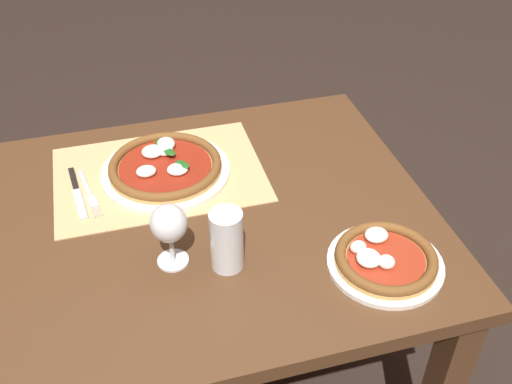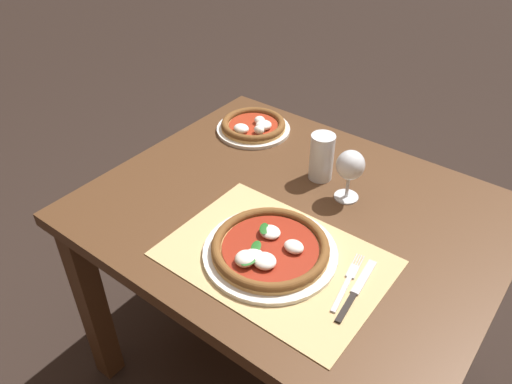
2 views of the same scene
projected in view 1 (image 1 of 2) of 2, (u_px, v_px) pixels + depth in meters
dining_table at (203, 249)px, 1.51m from camera, size 1.12×0.92×0.74m
paper_placemat at (159, 174)px, 1.57m from camera, size 0.54×0.38×0.00m
pizza_near at (165, 167)px, 1.56m from camera, size 0.34×0.34×0.05m
pizza_far at (385, 259)px, 1.30m from camera, size 0.25×0.25×0.05m
wine_glass at (169, 226)px, 1.25m from camera, size 0.08×0.08×0.16m
pint_glass at (227, 241)px, 1.27m from camera, size 0.07×0.07×0.15m
fork at (89, 193)px, 1.50m from camera, size 0.05×0.20×0.00m
knife at (77, 193)px, 1.50m from camera, size 0.04×0.22×0.01m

